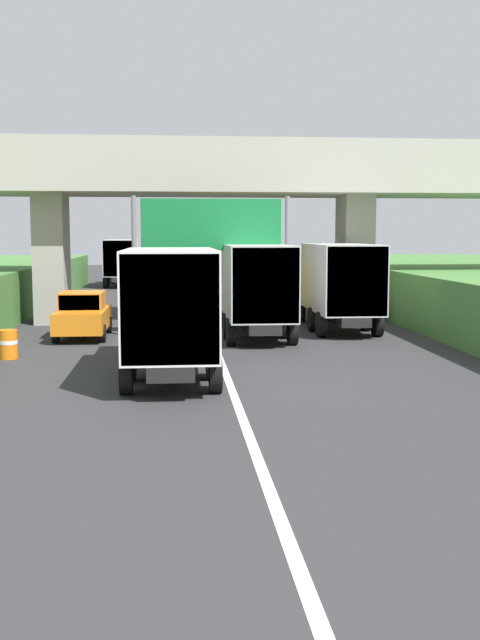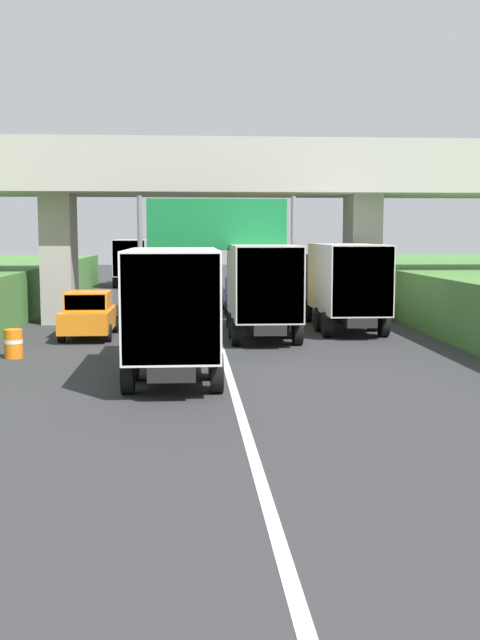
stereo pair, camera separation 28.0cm
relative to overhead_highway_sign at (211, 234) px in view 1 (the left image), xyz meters
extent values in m
cube|color=white|center=(0.00, -2.61, -3.84)|extent=(0.20, 100.64, 0.01)
cube|color=#ADA89E|center=(0.00, 4.97, 2.23)|extent=(40.00, 4.80, 1.10)
cube|color=#ADA89E|center=(0.00, 2.75, 3.33)|extent=(40.00, 0.36, 1.10)
cube|color=#ADA89E|center=(0.00, 7.19, 3.33)|extent=(40.00, 0.36, 1.10)
cube|color=#9F9A91|center=(-6.64, 4.97, -1.08)|extent=(1.30, 2.20, 5.53)
cube|color=#9F9A91|center=(6.64, 4.97, -1.08)|extent=(1.30, 2.20, 5.53)
cylinder|color=slate|center=(-2.85, 0.00, -1.23)|extent=(0.18, 0.18, 5.23)
cylinder|color=slate|center=(2.85, 0.00, -1.23)|extent=(0.18, 0.18, 5.23)
cube|color=#167238|center=(0.00, 0.00, 0.33)|extent=(5.20, 0.12, 1.90)
cube|color=white|center=(0.00, -0.01, 0.33)|extent=(4.89, 0.01, 1.67)
cube|color=black|center=(-1.49, -7.59, -3.19)|extent=(1.10, 7.30, 0.36)
cube|color=#236B38|center=(-1.49, -4.99, -1.96)|extent=(2.10, 2.10, 2.10)
cube|color=#2D3842|center=(-1.49, -3.97, -1.66)|extent=(1.89, 0.06, 0.90)
cube|color=silver|center=(-1.49, -8.64, -1.71)|extent=(2.30, 5.20, 2.60)
cube|color=#A8A8A4|center=(-1.49, -11.22, -1.71)|extent=(2.21, 0.04, 2.50)
cylinder|color=black|center=(-2.46, -4.99, -3.37)|extent=(0.30, 0.96, 0.96)
cylinder|color=black|center=(-0.52, -4.99, -3.37)|extent=(0.30, 0.96, 0.96)
cylinder|color=black|center=(-2.56, -10.07, -3.37)|extent=(0.30, 0.96, 0.96)
cylinder|color=black|center=(-0.42, -10.07, -3.37)|extent=(0.30, 0.96, 0.96)
cylinder|color=black|center=(-2.56, -8.38, -3.37)|extent=(0.30, 0.96, 0.96)
cylinder|color=black|center=(-0.42, -8.38, -3.37)|extent=(0.30, 0.96, 0.96)
cube|color=black|center=(5.12, 1.86, -3.19)|extent=(1.10, 7.30, 0.36)
cube|color=black|center=(5.12, 4.46, -1.96)|extent=(2.10, 2.10, 2.10)
cube|color=#2D3842|center=(5.12, 5.48, -1.66)|extent=(1.89, 0.06, 0.90)
cube|color=#B7B7B2|center=(5.12, 0.81, -1.71)|extent=(2.30, 5.20, 2.60)
cube|color=gray|center=(5.12, -1.77, -1.71)|extent=(2.21, 0.04, 2.50)
cylinder|color=black|center=(4.15, 4.46, -3.37)|extent=(0.30, 0.96, 0.96)
cylinder|color=black|center=(6.09, 4.46, -3.37)|extent=(0.30, 0.96, 0.96)
cylinder|color=black|center=(4.05, -0.62, -3.37)|extent=(0.30, 0.96, 0.96)
cylinder|color=black|center=(6.19, -0.62, -3.37)|extent=(0.30, 0.96, 0.96)
cylinder|color=black|center=(4.05, 1.07, -3.37)|extent=(0.30, 0.96, 0.96)
cylinder|color=black|center=(6.19, 1.07, -3.37)|extent=(0.30, 0.96, 0.96)
cube|color=black|center=(-5.20, 28.30, -3.19)|extent=(1.10, 7.30, 0.36)
cube|color=#B2B5B7|center=(-5.20, 30.90, -1.96)|extent=(2.10, 2.10, 2.10)
cube|color=#2D3842|center=(-5.20, 31.92, -1.66)|extent=(1.89, 0.06, 0.90)
cube|color=#B2B5B7|center=(-5.20, 27.25, -1.71)|extent=(2.30, 5.20, 2.60)
cube|color=gray|center=(-5.20, 24.67, -1.71)|extent=(2.21, 0.04, 2.50)
cylinder|color=black|center=(-6.17, 30.90, -3.37)|extent=(0.30, 0.96, 0.96)
cylinder|color=black|center=(-4.23, 30.90, -3.37)|extent=(0.30, 0.96, 0.96)
cylinder|color=black|center=(-6.27, 25.82, -3.37)|extent=(0.30, 0.96, 0.96)
cylinder|color=black|center=(-4.13, 25.82, -3.37)|extent=(0.30, 0.96, 0.96)
cylinder|color=black|center=(-6.27, 27.51, -3.37)|extent=(0.30, 0.96, 0.96)
cylinder|color=black|center=(-4.13, 27.51, -3.37)|extent=(0.30, 0.96, 0.96)
cube|color=black|center=(1.61, 0.03, -3.19)|extent=(1.10, 7.30, 0.36)
cube|color=gold|center=(1.61, 2.63, -1.96)|extent=(2.10, 2.10, 2.10)
cube|color=#2D3842|center=(1.61, 3.65, -1.66)|extent=(1.89, 0.06, 0.90)
cube|color=#B7B7B2|center=(1.61, -1.02, -1.71)|extent=(2.30, 5.20, 2.60)
cube|color=gray|center=(1.61, -3.60, -1.71)|extent=(2.21, 0.04, 2.50)
cylinder|color=black|center=(0.64, 2.63, -3.37)|extent=(0.30, 0.96, 0.96)
cylinder|color=black|center=(2.58, 2.63, -3.37)|extent=(0.30, 0.96, 0.96)
cylinder|color=black|center=(0.54, -2.45, -3.37)|extent=(0.30, 0.96, 0.96)
cylinder|color=black|center=(2.68, -2.45, -3.37)|extent=(0.30, 0.96, 0.96)
cylinder|color=black|center=(0.54, -0.76, -3.37)|extent=(0.30, 0.96, 0.96)
cylinder|color=black|center=(2.68, -0.76, -3.37)|extent=(0.30, 0.96, 0.96)
cube|color=#233D9E|center=(1.56, 8.76, -3.15)|extent=(1.76, 4.10, 0.76)
cube|color=#233D9E|center=(1.56, 8.61, -2.45)|extent=(1.56, 1.90, 0.64)
cube|color=#2D3842|center=(1.56, 7.69, -2.45)|extent=(1.44, 0.06, 0.54)
cylinder|color=black|center=(0.74, 10.04, -3.53)|extent=(0.22, 0.64, 0.64)
cylinder|color=black|center=(2.38, 10.04, -3.53)|extent=(0.22, 0.64, 0.64)
cylinder|color=black|center=(0.74, 7.49, -3.53)|extent=(0.22, 0.64, 0.64)
cylinder|color=black|center=(2.38, 7.49, -3.53)|extent=(0.22, 0.64, 0.64)
cube|color=orange|center=(-4.77, 0.05, -3.15)|extent=(1.76, 4.10, 0.76)
cube|color=orange|center=(-4.77, -0.10, -2.45)|extent=(1.56, 1.90, 0.64)
cube|color=#2D3842|center=(-4.77, -1.02, -2.45)|extent=(1.44, 0.06, 0.54)
cylinder|color=black|center=(-5.59, 1.32, -3.53)|extent=(0.22, 0.64, 0.64)
cylinder|color=black|center=(-3.95, 1.32, -3.53)|extent=(0.22, 0.64, 0.64)
cylinder|color=black|center=(-5.59, -1.22, -3.53)|extent=(0.22, 0.64, 0.64)
cylinder|color=black|center=(-3.95, -1.22, -3.53)|extent=(0.22, 0.64, 0.64)
cylinder|color=orange|center=(-6.51, -4.56, -3.40)|extent=(0.56, 0.56, 0.90)
cylinder|color=white|center=(-6.51, -4.56, -3.33)|extent=(0.57, 0.57, 0.12)
camera|label=1|loc=(-1.39, -27.82, -0.03)|focal=41.89mm
camera|label=2|loc=(-1.11, -27.84, -0.03)|focal=41.89mm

